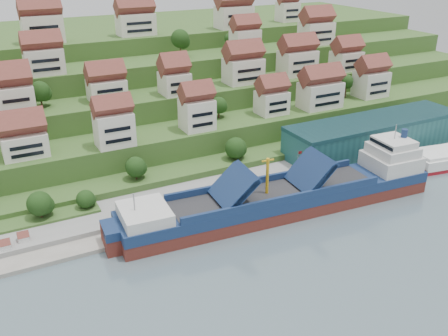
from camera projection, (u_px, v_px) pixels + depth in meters
ground at (260, 216)px, 124.56m from camera, size 300.00×300.00×0.00m
quay at (292, 173)px, 144.60m from camera, size 180.00×14.00×2.20m
pebble_beach at (6, 250)px, 109.79m from camera, size 45.00×20.00×1.00m
hillside at (130, 81)px, 203.92m from camera, size 260.00×128.00×31.00m
hillside_village at (170, 69)px, 163.68m from camera, size 156.35×64.88×29.14m
hillside_trees at (155, 112)px, 148.58m from camera, size 136.34×62.04×31.91m
warehouse at (374, 134)px, 157.09m from camera, size 60.00×15.00×10.00m
flagpole at (298, 163)px, 137.38m from camera, size 1.28×0.16×8.00m
cargo_ship at (289, 197)px, 125.96m from camera, size 83.32×18.42×18.39m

